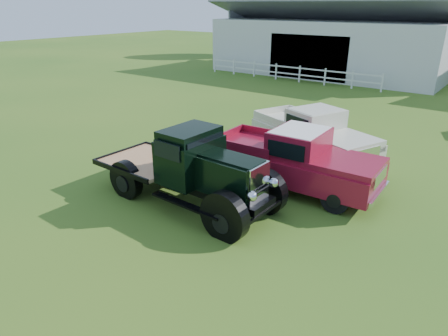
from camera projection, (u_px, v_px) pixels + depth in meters
The scene contains 8 objects.
ground at pixel (192, 214), 11.07m from camera, with size 120.00×120.00×0.00m, color #335D1A.
shed_left at pixel (335, 38), 33.07m from camera, with size 18.80×10.20×5.60m, color #B4B4B4, non-canonical shape.
fence_rail at pixel (288, 73), 30.04m from camera, with size 14.20×0.16×1.20m, color white, non-canonical shape.
tree_a at pixel (267, 5), 43.43m from camera, with size 6.30×6.30×10.50m, color black, non-canonical shape.
tree_b at pixel (405, 0), 36.17m from camera, with size 6.90×6.90×11.50m, color black, non-canonical shape.
vintage_flatbed at pixel (188, 166), 11.35m from camera, with size 5.72×2.27×2.27m, color black, non-canonical shape.
red_pickup at pixel (295, 159), 12.35m from camera, with size 5.35×2.06×1.95m, color maroon, non-canonical shape.
white_pickup at pixel (312, 135), 14.63m from camera, with size 5.21×2.02×1.91m, color beige, non-canonical shape.
Camera 1 is at (6.58, -7.23, 5.41)m, focal length 32.00 mm.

